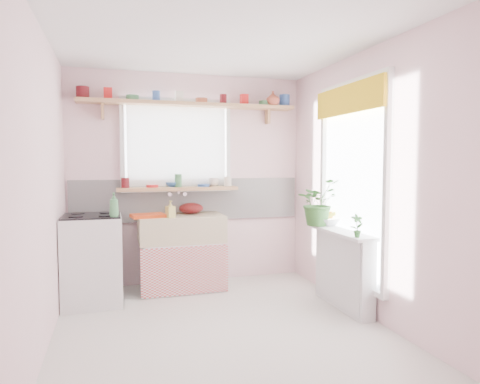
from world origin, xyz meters
name	(u,v)px	position (x,y,z in m)	size (l,w,h in m)	color
room	(261,170)	(0.66, 0.86, 1.37)	(3.20, 3.20, 3.20)	silver
sink_unit	(181,251)	(-0.15, 1.29, 0.43)	(0.95, 0.65, 1.11)	white
cooker	(93,259)	(-1.10, 1.05, 0.46)	(0.58, 0.58, 0.93)	white
radiator_ledge	(343,268)	(1.30, 0.20, 0.40)	(0.22, 0.95, 0.78)	white
windowsill	(178,189)	(-0.15, 1.48, 1.14)	(1.40, 0.22, 0.04)	tan
pine_shelf	(190,105)	(0.00, 1.47, 2.12)	(2.52, 0.24, 0.04)	tan
shelf_crockery	(188,98)	(-0.02, 1.47, 2.19)	(2.47, 0.11, 0.12)	#590F14
sill_crockery	(178,182)	(-0.15, 1.48, 1.22)	(1.35, 0.11, 0.12)	#590F14
dish_tray	(148,216)	(-0.53, 1.21, 0.87)	(0.35, 0.27, 0.04)	#DA4113
colander	(191,208)	(-0.02, 1.40, 0.91)	(0.28, 0.28, 0.13)	#560E0F
jade_plant	(318,202)	(1.21, 0.60, 1.02)	(0.45, 0.39, 0.50)	#306327
fruit_bowl	(327,221)	(1.33, 0.60, 0.82)	(0.33, 0.33, 0.08)	silver
herb_pot	(357,226)	(1.21, -0.17, 0.88)	(0.11, 0.08, 0.21)	#31702C
soap_bottle_sink	(170,209)	(-0.29, 1.11, 0.94)	(0.08, 0.09, 0.19)	#CCBD5A
sill_cup	(213,182)	(0.29, 1.54, 1.21)	(0.13, 0.13, 0.10)	beige
sill_bowl	(173,184)	(-0.20, 1.54, 1.19)	(0.18, 0.18, 0.06)	#305F9F
shelf_vase	(273,98)	(1.00, 1.41, 2.23)	(0.16, 0.16, 0.17)	#B14E36
cooker_bottle	(114,205)	(-0.88, 0.83, 1.03)	(0.09, 0.09, 0.24)	#468D53
fruit	(328,215)	(1.34, 0.61, 0.88)	(0.20, 0.14, 0.10)	orange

